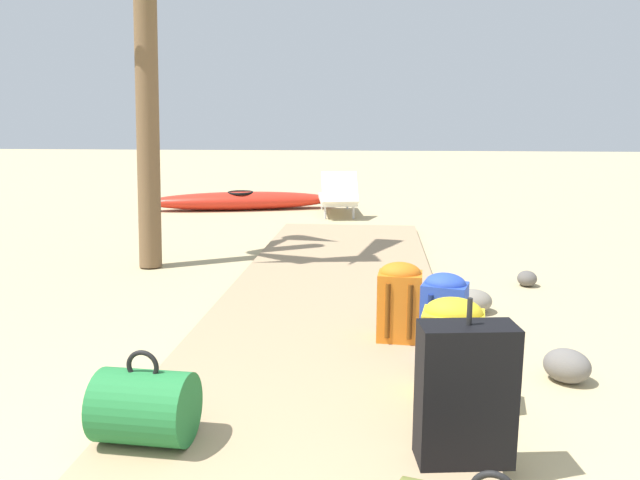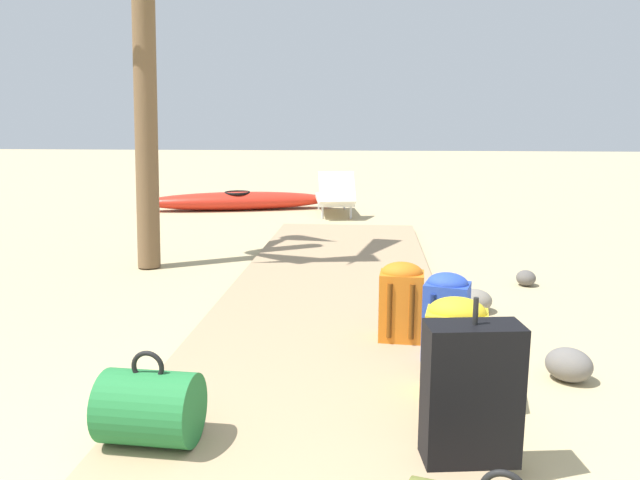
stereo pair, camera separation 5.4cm
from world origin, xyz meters
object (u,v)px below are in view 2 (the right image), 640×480
lounge_chair (335,197)px  backpack_orange (401,299)px  backpack_yellow (456,345)px  duffel_bag_green (150,407)px  suitcase_black (471,393)px  kayak (238,201)px  backpack_blue (446,314)px

lounge_chair → backpack_orange: bearing=-82.3°
lounge_chair → backpack_yellow: bearing=-81.2°
duffel_bag_green → suitcase_black: suitcase_black is taller
kayak → backpack_yellow: bearing=-69.0°
backpack_blue → kayak: 7.78m
lounge_chair → kayak: (-1.84, 0.50, -0.16)m
backpack_blue → lounge_chair: size_ratio=0.36×
kayak → lounge_chair: bearing=-15.1°
duffel_bag_green → backpack_yellow: size_ratio=0.82×
backpack_orange → suitcase_black: size_ratio=0.73×
kayak → backpack_orange: bearing=-68.5°
backpack_orange → kayak: size_ratio=0.16×
suitcase_black → kayak: (-2.94, 8.41, -0.24)m
duffel_bag_green → backpack_yellow: backpack_yellow is taller
lounge_chair → kayak: bearing=164.9°
backpack_orange → suitcase_black: 1.59m
backpack_orange → kayak: backpack_orange is taller
suitcase_black → backpack_yellow: size_ratio=1.34×
duffel_bag_green → kayak: (-1.41, 8.38, -0.09)m
backpack_orange → backpack_yellow: backpack_yellow is taller
suitcase_black → backpack_orange: bearing=98.7°
suitcase_black → duffel_bag_green: bearing=178.9°
suitcase_black → kayak: 8.92m
duffel_bag_green → backpack_blue: bearing=37.5°
backpack_orange → kayak: 7.36m
suitcase_black → kayak: bearing=109.3°
duffel_bag_green → suitcase_black: size_ratio=0.61×
duffel_bag_green → backpack_orange: bearing=50.2°
backpack_blue → duffel_bag_green: size_ratio=1.22×
backpack_yellow → lounge_chair: size_ratio=0.36×
backpack_blue → kayak: size_ratio=0.17×
backpack_blue → backpack_yellow: size_ratio=1.00×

